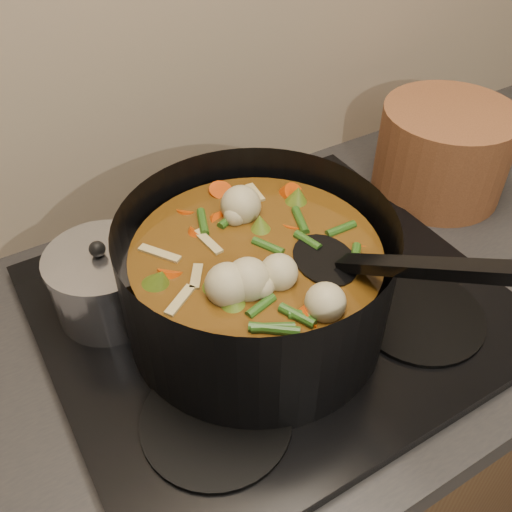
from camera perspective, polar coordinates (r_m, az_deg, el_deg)
counter at (r=1.21m, az=1.17°, el=-20.12°), size 2.64×0.64×0.91m
stovetop at (r=0.83m, az=1.62°, el=-4.95°), size 0.62×0.54×0.03m
stockpot at (r=0.73m, az=0.06°, el=-2.42°), size 0.37×0.46×0.25m
saucepan at (r=0.80m, az=-14.82°, el=-2.57°), size 0.15×0.15×0.12m
terracotta_crock at (r=1.07m, az=18.17°, el=9.88°), size 0.30×0.30×0.16m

